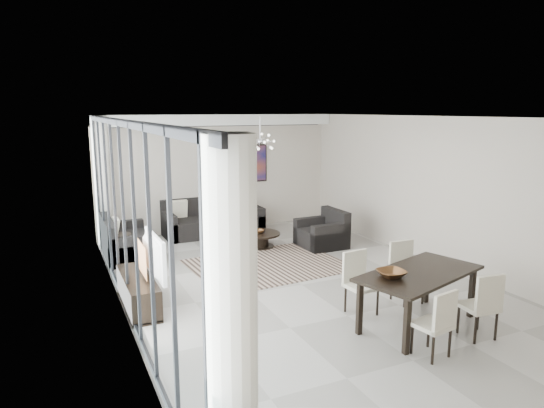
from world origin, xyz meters
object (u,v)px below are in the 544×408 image
tv_console (138,292)px  dining_table (419,278)px  sofa_main (213,222)px  television (148,256)px  coffee_table (260,239)px

tv_console → dining_table: (3.49, -2.34, 0.47)m
sofa_main → television: television is taller
coffee_table → sofa_main: (-0.58, 1.57, 0.11)m
television → dining_table: bearing=-125.2°
coffee_table → dining_table: (0.45, -4.61, 0.53)m
coffee_table → dining_table: 4.66m
television → coffee_table: bearing=-51.8°
dining_table → coffee_table: bearing=95.6°
coffee_table → tv_console: size_ratio=0.60×
coffee_table → television: size_ratio=0.79×
sofa_main → dining_table: bearing=-80.5°
tv_console → dining_table: bearing=-33.8°
coffee_table → television: 3.77m
dining_table → tv_console: bearing=146.2°
coffee_table → tv_console: (-3.04, -2.27, 0.06)m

